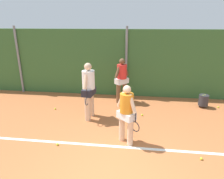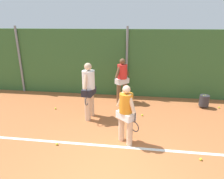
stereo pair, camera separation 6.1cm
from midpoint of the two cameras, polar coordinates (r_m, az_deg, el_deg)
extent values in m
plane|color=#B76638|center=(5.79, 1.84, -14.16)|extent=(25.98, 25.98, 0.00)
cube|color=#386633|center=(8.76, 4.48, 7.41)|extent=(16.89, 0.25, 2.87)
cylinder|color=gray|center=(10.10, -24.64, 7.65)|extent=(0.10, 0.10, 3.00)
cylinder|color=gray|center=(8.58, 4.42, 7.61)|extent=(0.10, 0.10, 3.00)
cube|color=white|center=(5.52, 1.47, -15.96)|extent=(12.34, 0.10, 0.01)
cylinder|color=beige|center=(5.62, 3.00, -11.03)|extent=(0.16, 0.16, 0.72)
cylinder|color=beige|center=(5.42, 5.38, -12.27)|extent=(0.16, 0.16, 0.72)
cube|color=white|center=(5.30, 4.28, -7.38)|extent=(0.55, 0.53, 0.19)
cylinder|color=orange|center=(5.16, 4.38, -3.87)|extent=(0.35, 0.35, 0.51)
sphere|color=beige|center=(5.03, 4.48, 0.03)|extent=(0.21, 0.21, 0.21)
cylinder|color=beige|center=(5.28, 2.86, -2.86)|extent=(0.25, 0.23, 0.49)
cylinder|color=beige|center=(5.02, 6.00, -4.12)|extent=(0.25, 0.23, 0.49)
cylinder|color=black|center=(5.14, 6.94, -7.87)|extent=(0.03, 0.03, 0.28)
torus|color=#26262B|center=(5.27, 6.82, -10.49)|extent=(0.23, 0.21, 0.28)
cylinder|color=beige|center=(7.02, -5.65, -4.20)|extent=(0.19, 0.19, 0.84)
cylinder|color=beige|center=(6.71, -6.77, -5.39)|extent=(0.19, 0.19, 0.84)
cube|color=#23232D|center=(6.67, -6.35, -0.59)|extent=(0.40, 0.60, 0.22)
cylinder|color=white|center=(6.55, -6.48, 2.80)|extent=(0.41, 0.41, 0.60)
sphere|color=beige|center=(6.44, -6.62, 6.50)|extent=(0.24, 0.24, 0.24)
cylinder|color=beige|center=(6.75, -5.78, 3.70)|extent=(0.14, 0.34, 0.56)
cylinder|color=beige|center=(6.33, -7.26, 2.63)|extent=(0.14, 0.34, 0.56)
cylinder|color=black|center=(6.35, -6.99, -1.05)|extent=(0.03, 0.03, 0.28)
torus|color=#26262B|center=(6.45, -6.90, -3.31)|extent=(0.06, 0.28, 0.28)
cylinder|color=brown|center=(8.09, 2.16, -1.16)|extent=(0.18, 0.18, 0.79)
cylinder|color=brown|center=(8.32, 3.92, -0.62)|extent=(0.18, 0.18, 0.79)
cube|color=white|center=(8.05, 3.11, 2.47)|extent=(0.58, 0.60, 0.21)
cylinder|color=red|center=(7.95, 3.16, 5.14)|extent=(0.39, 0.39, 0.56)
sphere|color=brown|center=(7.87, 3.21, 8.02)|extent=(0.23, 0.23, 0.23)
cylinder|color=brown|center=(7.79, 2.01, 5.20)|extent=(0.25, 0.27, 0.54)
cylinder|color=brown|center=(8.09, 4.28, 5.66)|extent=(0.25, 0.27, 0.54)
cylinder|color=#2D2D33|center=(8.45, 24.98, -2.87)|extent=(0.36, 0.36, 0.42)
cylinder|color=#2D2D33|center=(8.57, 25.56, -4.45)|extent=(0.02, 0.02, 0.08)
cylinder|color=#2D2D33|center=(8.50, 23.94, -4.42)|extent=(0.02, 0.02, 0.08)
cylinder|color=#2D2D33|center=(8.64, 24.53, -4.11)|extent=(0.02, 0.02, 0.08)
sphere|color=#CCDB33|center=(8.42, 25.36, -1.60)|extent=(0.07, 0.07, 0.07)
sphere|color=#CCDB33|center=(8.35, 24.87, -1.70)|extent=(0.07, 0.07, 0.07)
sphere|color=#CCDB33|center=(7.90, -15.63, -5.23)|extent=(0.07, 0.07, 0.07)
sphere|color=#CCDB33|center=(7.18, 8.85, -7.22)|extent=(0.07, 0.07, 0.07)
sphere|color=#CCDB33|center=(8.73, 28.39, -4.54)|extent=(0.07, 0.07, 0.07)
sphere|color=#CCDB33|center=(5.49, 24.32, -17.68)|extent=(0.07, 0.07, 0.07)
sphere|color=#CCDB33|center=(5.75, -15.14, -14.79)|extent=(0.07, 0.07, 0.07)
camera|label=1|loc=(0.03, -89.74, 0.09)|focal=32.04mm
camera|label=2|loc=(0.03, 90.26, -0.09)|focal=32.04mm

